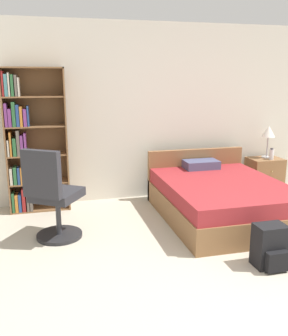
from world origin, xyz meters
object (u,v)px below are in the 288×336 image
at_px(water_bottle, 271,154).
at_px(table_lamp, 268,133).
at_px(office_chair, 53,197).
at_px(bookshelf, 28,142).
at_px(nightstand, 264,175).
at_px(bed, 220,198).
at_px(backpack_black, 270,247).

bearing_deg(water_bottle, table_lamp, 88.45).
relative_size(table_lamp, water_bottle, 2.84).
bearing_deg(table_lamp, office_chair, -161.89).
xyz_separation_m(bookshelf, nightstand, (3.61, -0.05, -0.68)).
bearing_deg(nightstand, bed, -144.42).
relative_size(office_chair, nightstand, 1.94).
xyz_separation_m(office_chair, nightstand, (3.33, 1.06, -0.23)).
bearing_deg(backpack_black, table_lamp, 59.44).
xyz_separation_m(bed, table_lamp, (1.22, 0.88, 0.69)).
xyz_separation_m(nightstand, backpack_black, (-1.29, -2.22, -0.07)).
xyz_separation_m(table_lamp, backpack_black, (-1.33, -2.25, -0.75)).
distance_m(bookshelf, office_chair, 1.23).
distance_m(water_bottle, backpack_black, 2.54).
xyz_separation_m(bed, backpack_black, (-0.11, -1.37, -0.06)).
bearing_deg(nightstand, office_chair, -162.27).
xyz_separation_m(water_bottle, backpack_black, (-1.33, -2.12, -0.44)).
bearing_deg(nightstand, backpack_black, -120.21).
distance_m(nightstand, table_lamp, 0.68).
relative_size(bed, nightstand, 3.49).
relative_size(bookshelf, water_bottle, 10.79).
height_order(table_lamp, water_bottle, table_lamp).
distance_m(bookshelf, table_lamp, 3.65).
height_order(bookshelf, nightstand, bookshelf).
distance_m(bookshelf, nightstand, 3.67).
height_order(nightstand, backpack_black, nightstand).
relative_size(bookshelf, office_chair, 1.80).
bearing_deg(backpack_black, water_bottle, 57.93).
distance_m(office_chair, nightstand, 3.50).
distance_m(bed, table_lamp, 1.66).
bearing_deg(bookshelf, bed, -20.24).
bearing_deg(water_bottle, bed, -148.50).
height_order(table_lamp, backpack_black, table_lamp).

